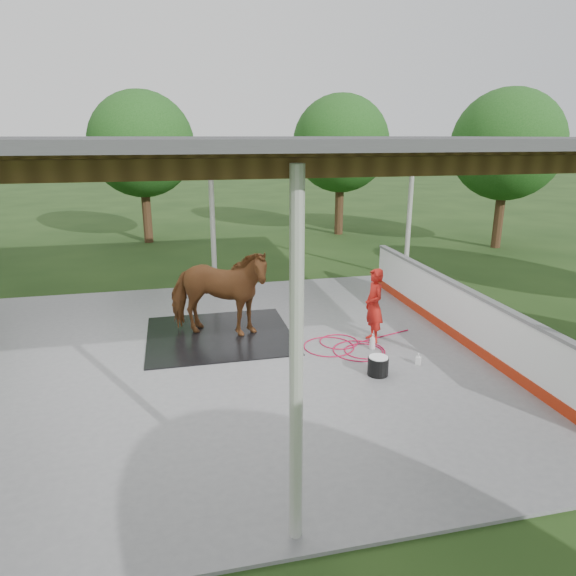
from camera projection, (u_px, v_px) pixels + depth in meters
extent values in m
plane|color=#1E3814|center=(238.00, 359.00, 9.86)|extent=(100.00, 100.00, 0.00)
cube|color=slate|center=(238.00, 358.00, 9.86)|extent=(12.00, 10.00, 0.05)
cylinder|color=beige|center=(296.00, 370.00, 4.91)|extent=(0.14, 0.14, 3.85)
cylinder|color=beige|center=(212.00, 219.00, 13.69)|extent=(0.14, 0.14, 3.85)
cylinder|color=beige|center=(409.00, 212.00, 14.91)|extent=(0.14, 0.14, 3.85)
cube|color=brown|center=(292.00, 168.00, 4.56)|extent=(12.00, 0.10, 0.18)
cube|color=brown|center=(262.00, 160.00, 5.96)|extent=(12.00, 0.10, 0.18)
cube|color=brown|center=(244.00, 155.00, 7.36)|extent=(12.00, 0.10, 0.18)
cube|color=brown|center=(231.00, 152.00, 8.76)|extent=(12.00, 0.10, 0.18)
cube|color=brown|center=(222.00, 150.00, 10.16)|extent=(12.00, 0.10, 0.18)
cube|color=brown|center=(215.00, 148.00, 11.57)|extent=(12.00, 0.10, 0.18)
cube|color=brown|center=(210.00, 147.00, 12.97)|extent=(12.00, 0.10, 0.18)
cube|color=brown|center=(523.00, 150.00, 9.98)|extent=(0.12, 10.00, 0.18)
cube|color=#38383A|center=(231.00, 140.00, 8.71)|extent=(12.60, 10.60, 0.10)
cube|color=#AB260E|center=(454.00, 332.00, 10.80)|extent=(0.14, 8.00, 0.20)
cube|color=white|center=(457.00, 310.00, 10.66)|extent=(0.12, 8.00, 1.00)
cube|color=slate|center=(459.00, 286.00, 10.51)|extent=(0.16, 8.00, 0.06)
cylinder|color=#382314|center=(147.00, 215.00, 20.33)|extent=(0.36, 0.36, 2.20)
sphere|color=#194714|center=(141.00, 144.00, 19.56)|extent=(4.00, 4.00, 4.00)
cylinder|color=#382314|center=(339.00, 209.00, 22.04)|extent=(0.36, 0.36, 2.20)
sphere|color=#194714|center=(341.00, 143.00, 21.27)|extent=(4.00, 4.00, 4.00)
cylinder|color=#382314|center=(499.00, 219.00, 19.38)|extent=(0.36, 0.36, 2.20)
sphere|color=#194714|center=(507.00, 145.00, 18.60)|extent=(4.00, 4.00, 4.00)
cube|color=black|center=(220.00, 335.00, 10.88)|extent=(3.00, 2.81, 0.02)
imported|color=brown|center=(218.00, 292.00, 10.61)|extent=(2.44, 1.76, 1.87)
imported|color=red|center=(374.00, 306.00, 10.39)|extent=(0.38, 0.57, 1.53)
cylinder|color=black|center=(378.00, 366.00, 9.06)|extent=(0.37, 0.37, 0.33)
cylinder|color=white|center=(378.00, 358.00, 9.01)|extent=(0.34, 0.34, 0.03)
imported|color=silver|center=(372.00, 342.00, 10.15)|extent=(0.13, 0.13, 0.32)
imported|color=#338CD8|center=(418.00, 359.00, 9.49)|extent=(0.14, 0.14, 0.21)
torus|color=#B20C36|center=(359.00, 351.00, 10.09)|extent=(1.04, 1.04, 0.02)
torus|color=#B20C36|center=(339.00, 342.00, 10.53)|extent=(0.80, 0.80, 0.02)
torus|color=#B20C36|center=(364.00, 351.00, 10.07)|extent=(0.76, 0.76, 0.02)
torus|color=#B20C36|center=(329.00, 346.00, 10.29)|extent=(1.02, 1.02, 0.02)
cylinder|color=#B20C36|center=(384.00, 336.00, 10.83)|extent=(1.29, 0.44, 0.02)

